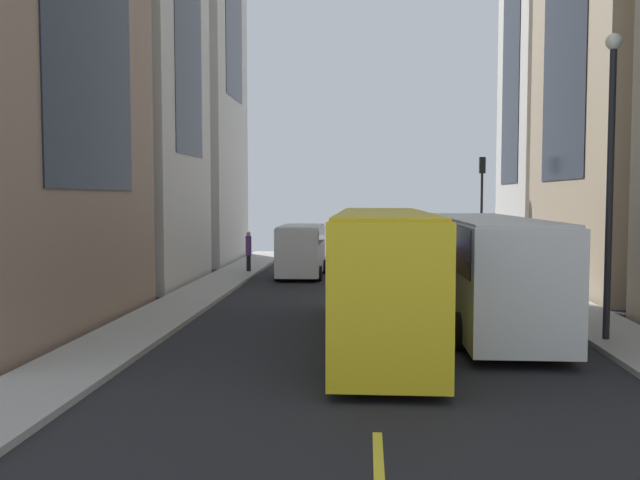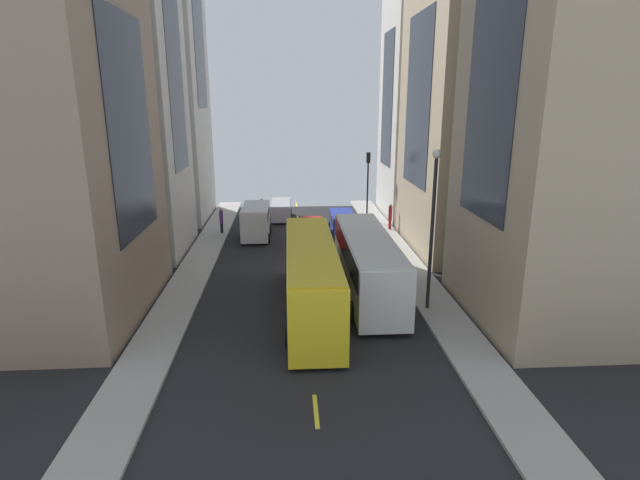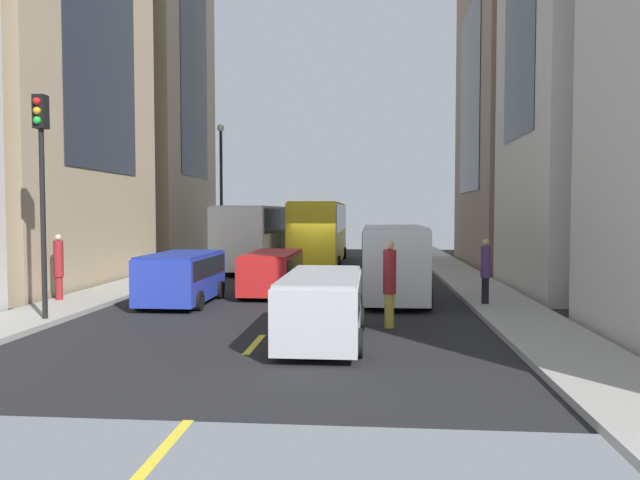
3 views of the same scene
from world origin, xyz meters
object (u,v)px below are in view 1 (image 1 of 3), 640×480
car_silver_1 (344,249)px  car_red_2 (392,262)px  pedestrian_crossing_near (520,250)px  streetcar_yellow (383,264)px  pedestrian_crossing_mid (314,246)px  delivery_van_white (301,247)px  pedestrian_waiting_curb (249,250)px  city_bus_white (486,261)px  traffic_light_near_corner (482,191)px  car_blue_0 (441,256)px

car_silver_1 → car_red_2: size_ratio=0.98×
pedestrian_crossing_near → streetcar_yellow: bearing=146.2°
streetcar_yellow → pedestrian_crossing_mid: size_ratio=5.36×
delivery_van_white → car_silver_1: bearing=-106.8°
pedestrian_waiting_curb → streetcar_yellow: bearing=16.8°
delivery_van_white → pedestrian_crossing_mid: size_ratio=2.18×
city_bus_white → streetcar_yellow: bearing=35.3°
traffic_light_near_corner → car_blue_0: bearing=55.2°
traffic_light_near_corner → car_red_2: bearing=51.2°
car_silver_1 → pedestrian_crossing_near: pedestrian_crossing_near is taller
streetcar_yellow → city_bus_white: bearing=-144.7°
car_red_2 → pedestrian_crossing_mid: pedestrian_crossing_mid is taller
car_silver_1 → pedestrian_crossing_mid: size_ratio=2.03×
car_silver_1 → pedestrian_crossing_mid: (1.63, 1.83, 0.29)m
delivery_van_white → car_silver_1: size_ratio=1.07×
delivery_van_white → car_silver_1: delivery_van_white is taller
car_red_2 → pedestrian_crossing_mid: (4.15, -6.19, 0.32)m
streetcar_yellow → traffic_light_near_corner: size_ratio=2.04×
delivery_van_white → pedestrian_crossing_near: delivery_van_white is taller
city_bus_white → car_blue_0: 13.34m
streetcar_yellow → pedestrian_crossing_mid: 19.41m
streetcar_yellow → delivery_van_white: streetcar_yellow is taller
car_blue_0 → pedestrian_crossing_near: (-4.03, -0.40, 0.31)m
streetcar_yellow → delivery_van_white: (3.69, -14.56, -0.61)m
delivery_van_white → city_bus_white: bearing=119.6°
car_red_2 → streetcar_yellow: bearing=86.7°
city_bus_white → car_red_2: 10.94m
car_blue_0 → pedestrian_waiting_curb: size_ratio=1.99×
delivery_van_white → pedestrian_waiting_curb: 3.06m
car_red_2 → pedestrian_crossing_near: bearing=-154.8°
delivery_van_white → car_blue_0: bearing=-171.5°
pedestrian_crossing_mid → pedestrian_waiting_curb: size_ratio=1.12×
car_silver_1 → pedestrian_crossing_mid: 2.47m
car_red_2 → delivery_van_white: bearing=-20.6°
delivery_van_white → traffic_light_near_corner: 11.13m
streetcar_yellow → car_silver_1: (1.78, -20.91, -1.18)m
streetcar_yellow → car_red_2: 12.97m
pedestrian_crossing_near → pedestrian_waiting_curb: size_ratio=1.05×
streetcar_yellow → pedestrian_crossing_mid: bearing=-79.9°
car_blue_0 → pedestrian_crossing_near: bearing=-174.3°
car_blue_0 → car_red_2: 3.75m
car_blue_0 → traffic_light_near_corner: traffic_light_near_corner is taller
delivery_van_white → traffic_light_near_corner: size_ratio=0.83×
pedestrian_crossing_mid → traffic_light_near_corner: (-9.35, -0.28, 3.10)m
city_bus_white → streetcar_yellow: size_ratio=0.94×
streetcar_yellow → pedestrian_crossing_near: 17.64m
pedestrian_crossing_near → city_bus_white: bearing=154.2°
city_bus_white → pedestrian_crossing_mid: size_ratio=5.04×
car_blue_0 → pedestrian_crossing_mid: 7.58m
pedestrian_crossing_mid → pedestrian_crossing_near: bearing=11.5°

